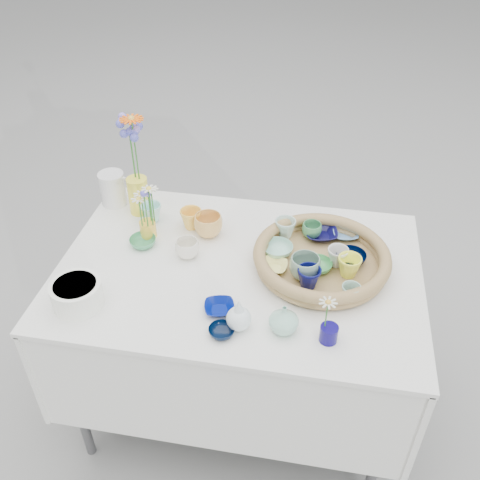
% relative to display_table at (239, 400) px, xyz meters
% --- Properties ---
extents(ground, '(80.00, 80.00, 0.00)m').
position_rel_display_table_xyz_m(ground, '(0.00, 0.00, 0.00)').
color(ground, gray).
extents(display_table, '(1.26, 0.86, 0.77)m').
position_rel_display_table_xyz_m(display_table, '(0.00, 0.00, 0.00)').
color(display_table, white).
rests_on(display_table, ground).
extents(wicker_tray, '(0.47, 0.47, 0.08)m').
position_rel_display_table_xyz_m(wicker_tray, '(0.28, 0.05, 0.80)').
color(wicker_tray, brown).
rests_on(wicker_tray, display_table).
extents(tray_ceramic_0, '(0.14, 0.14, 0.03)m').
position_rel_display_table_xyz_m(tray_ceramic_0, '(0.27, 0.20, 0.80)').
color(tray_ceramic_0, '#0C0B3C').
rests_on(tray_ceramic_0, wicker_tray).
extents(tray_ceramic_1, '(0.11, 0.11, 0.03)m').
position_rel_display_table_xyz_m(tray_ceramic_1, '(0.38, 0.08, 0.80)').
color(tray_ceramic_1, black).
rests_on(tray_ceramic_1, wicker_tray).
extents(tray_ceramic_2, '(0.10, 0.10, 0.07)m').
position_rel_display_table_xyz_m(tray_ceramic_2, '(0.37, 0.01, 0.82)').
color(tray_ceramic_2, '#F8FE47').
rests_on(tray_ceramic_2, wicker_tray).
extents(tray_ceramic_3, '(0.10, 0.10, 0.03)m').
position_rel_display_table_xyz_m(tray_ceramic_3, '(0.27, 0.02, 0.80)').
color(tray_ceramic_3, '#48A658').
rests_on(tray_ceramic_3, wicker_tray).
extents(tray_ceramic_4, '(0.12, 0.12, 0.08)m').
position_rel_display_table_xyz_m(tray_ceramic_4, '(0.23, -0.03, 0.82)').
color(tray_ceramic_4, gray).
rests_on(tray_ceramic_4, wicker_tray).
extents(tray_ceramic_5, '(0.12, 0.12, 0.03)m').
position_rel_display_table_xyz_m(tray_ceramic_5, '(0.12, 0.08, 0.80)').
color(tray_ceramic_5, '#97D3BE').
rests_on(tray_ceramic_5, wicker_tray).
extents(tray_ceramic_6, '(0.10, 0.10, 0.07)m').
position_rel_display_table_xyz_m(tray_ceramic_6, '(0.14, 0.18, 0.82)').
color(tray_ceramic_6, '#AED2C4').
rests_on(tray_ceramic_6, wicker_tray).
extents(tray_ceramic_7, '(0.08, 0.08, 0.07)m').
position_rel_display_table_xyz_m(tray_ceramic_7, '(0.33, 0.05, 0.82)').
color(tray_ceramic_7, silver).
rests_on(tray_ceramic_7, wicker_tray).
extents(tray_ceramic_8, '(0.11, 0.11, 0.02)m').
position_rel_display_table_xyz_m(tray_ceramic_8, '(0.36, 0.22, 0.79)').
color(tray_ceramic_8, '#6393C8').
rests_on(tray_ceramic_8, wicker_tray).
extents(tray_ceramic_9, '(0.09, 0.09, 0.07)m').
position_rel_display_table_xyz_m(tray_ceramic_9, '(0.24, -0.07, 0.82)').
color(tray_ceramic_9, '#080B48').
rests_on(tray_ceramic_9, wicker_tray).
extents(tray_ceramic_10, '(0.10, 0.10, 0.02)m').
position_rel_display_table_xyz_m(tray_ceramic_10, '(0.12, -0.01, 0.79)').
color(tray_ceramic_10, '#EFE87A').
rests_on(tray_ceramic_10, wicker_tray).
extents(tray_ceramic_11, '(0.08, 0.08, 0.06)m').
position_rel_display_table_xyz_m(tray_ceramic_11, '(0.38, -0.12, 0.81)').
color(tray_ceramic_11, '#89B8A5').
rests_on(tray_ceramic_11, wicker_tray).
extents(tray_ceramic_12, '(0.09, 0.09, 0.06)m').
position_rel_display_table_xyz_m(tray_ceramic_12, '(0.24, 0.20, 0.81)').
color(tray_ceramic_12, '#47945A').
rests_on(tray_ceramic_12, wicker_tray).
extents(loose_ceramic_0, '(0.08, 0.08, 0.08)m').
position_rel_display_table_xyz_m(loose_ceramic_0, '(-0.22, 0.20, 0.80)').
color(loose_ceramic_0, '#FFC246').
rests_on(loose_ceramic_0, display_table).
extents(loose_ceramic_1, '(0.14, 0.14, 0.08)m').
position_rel_display_table_xyz_m(loose_ceramic_1, '(-0.15, 0.17, 0.81)').
color(loose_ceramic_1, '#E0A855').
rests_on(loose_ceramic_1, display_table).
extents(loose_ceramic_2, '(0.12, 0.12, 0.03)m').
position_rel_display_table_xyz_m(loose_ceramic_2, '(-0.37, 0.06, 0.78)').
color(loose_ceramic_2, '#3F955F').
rests_on(loose_ceramic_2, display_table).
extents(loose_ceramic_3, '(0.09, 0.09, 0.07)m').
position_rel_display_table_xyz_m(loose_ceramic_3, '(-0.19, 0.03, 0.80)').
color(loose_ceramic_3, white).
rests_on(loose_ceramic_3, display_table).
extents(loose_ceramic_4, '(0.12, 0.12, 0.02)m').
position_rel_display_table_xyz_m(loose_ceramic_4, '(-0.02, -0.22, 0.78)').
color(loose_ceramic_4, navy).
rests_on(loose_ceramic_4, display_table).
extents(loose_ceramic_5, '(0.08, 0.08, 0.07)m').
position_rel_display_table_xyz_m(loose_ceramic_5, '(-0.38, 0.22, 0.80)').
color(loose_ceramic_5, '#A5E7DF').
rests_on(loose_ceramic_5, display_table).
extents(loose_ceramic_6, '(0.09, 0.09, 0.02)m').
position_rel_display_table_xyz_m(loose_ceramic_6, '(0.00, -0.32, 0.78)').
color(loose_ceramic_6, black).
rests_on(loose_ceramic_6, display_table).
extents(fluted_bowl, '(0.20, 0.20, 0.08)m').
position_rel_display_table_xyz_m(fluted_bowl, '(-0.48, -0.27, 0.81)').
color(fluted_bowl, white).
rests_on(fluted_bowl, display_table).
extents(bud_vase_paleblue, '(0.10, 0.10, 0.12)m').
position_rel_display_table_xyz_m(bud_vase_paleblue, '(0.05, -0.28, 0.82)').
color(bud_vase_paleblue, white).
rests_on(bud_vase_paleblue, display_table).
extents(bud_vase_seafoam, '(0.10, 0.10, 0.10)m').
position_rel_display_table_xyz_m(bud_vase_seafoam, '(0.19, -0.27, 0.81)').
color(bud_vase_seafoam, '#95CFB6').
rests_on(bud_vase_seafoam, display_table).
extents(bud_vase_cobalt, '(0.06, 0.06, 0.06)m').
position_rel_display_table_xyz_m(bud_vase_cobalt, '(0.32, -0.28, 0.79)').
color(bud_vase_cobalt, '#0E0759').
rests_on(bud_vase_cobalt, display_table).
extents(single_daisy, '(0.08, 0.08, 0.11)m').
position_rel_display_table_xyz_m(single_daisy, '(0.31, -0.28, 0.87)').
color(single_daisy, beige).
rests_on(single_daisy, bud_vase_cobalt).
extents(tall_vase_yellow, '(0.10, 0.10, 0.15)m').
position_rel_display_table_xyz_m(tall_vase_yellow, '(-0.45, 0.27, 0.84)').
color(tall_vase_yellow, '#FFF13F').
rests_on(tall_vase_yellow, display_table).
extents(gerbera, '(0.12, 0.12, 0.27)m').
position_rel_display_table_xyz_m(gerbera, '(-0.44, 0.27, 1.04)').
color(gerbera, '#FF640E').
rests_on(gerbera, tall_vase_yellow).
extents(hydrangea, '(0.09, 0.09, 0.28)m').
position_rel_display_table_xyz_m(hydrangea, '(-0.46, 0.28, 1.02)').
color(hydrangea, '#5155C5').
rests_on(hydrangea, tall_vase_yellow).
extents(white_pitcher, '(0.17, 0.14, 0.14)m').
position_rel_display_table_xyz_m(white_pitcher, '(-0.57, 0.31, 0.83)').
color(white_pitcher, silver).
rests_on(white_pitcher, display_table).
extents(daisy_cup, '(0.08, 0.08, 0.07)m').
position_rel_display_table_xyz_m(daisy_cup, '(-0.37, 0.12, 0.80)').
color(daisy_cup, yellow).
rests_on(daisy_cup, display_table).
extents(daisy_posy, '(0.09, 0.09, 0.17)m').
position_rel_display_table_xyz_m(daisy_posy, '(-0.36, 0.11, 0.91)').
color(daisy_posy, silver).
rests_on(daisy_posy, daisy_cup).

